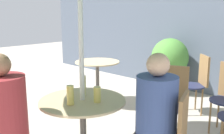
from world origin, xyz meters
name	(u,v)px	position (x,y,z in m)	size (l,w,h in m)	color
cafe_table_near	(83,117)	(-0.23, 0.10, 0.57)	(0.81, 0.81, 0.74)	#514C47
cafe_table_far	(97,73)	(-1.55, 1.53, 0.55)	(0.74, 0.74, 0.74)	#514C47
bistro_chair_2	(172,97)	(0.01, 1.30, 0.54)	(0.42, 0.44, 0.90)	#232847
bistro_chair_5	(198,79)	(-0.14, 2.31, 0.54)	(0.45, 0.45, 0.90)	#232847
seated_person_0	(6,118)	(-0.36, -0.58, 0.73)	(0.36, 0.40, 1.24)	brown
seated_person_1	(155,113)	(0.41, 0.33, 0.72)	(0.40, 0.38, 1.22)	#2D2D33
beer_glass_0	(83,85)	(-0.35, 0.21, 0.84)	(0.06, 0.06, 0.19)	beige
beer_glass_1	(70,95)	(-0.21, -0.05, 0.83)	(0.06, 0.06, 0.17)	#DBC65B
beer_glass_2	(97,94)	(-0.09, 0.15, 0.81)	(0.07, 0.07, 0.14)	#DBC65B
potted_plant_0	(170,62)	(-1.02, 2.93, 0.60)	(0.70, 0.70, 1.06)	brown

